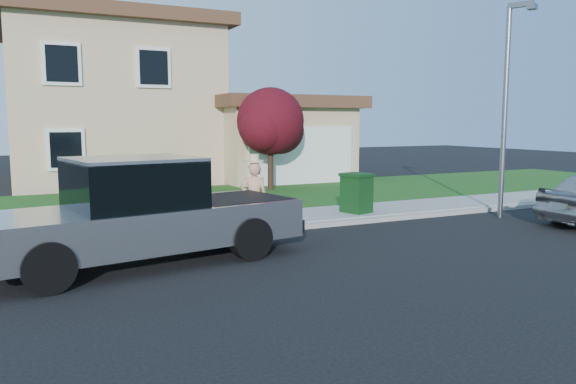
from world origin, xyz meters
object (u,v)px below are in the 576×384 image
object	(u,v)px
pickup_truck	(142,214)
ornamental_tree	(271,125)
woman	(254,198)
street_lamp	(508,98)
trash_bin	(357,193)

from	to	relation	value
pickup_truck	ornamental_tree	bearing A→B (deg)	43.12
woman	ornamental_tree	bearing A→B (deg)	-92.45
ornamental_tree	street_lamp	bearing A→B (deg)	-67.00
street_lamp	ornamental_tree	bearing A→B (deg)	88.39
street_lamp	woman	bearing A→B (deg)	150.05
trash_bin	woman	bearing A→B (deg)	-179.48
pickup_truck	ornamental_tree	xyz separation A→B (m)	(6.48, 8.54, 1.58)
trash_bin	ornamental_tree	bearing A→B (deg)	70.87
pickup_truck	woman	xyz separation A→B (m)	(2.79, 1.38, -0.03)
pickup_truck	woman	world-z (taller)	pickup_truck
pickup_truck	ornamental_tree	distance (m)	10.84
trash_bin	pickup_truck	bearing A→B (deg)	-175.29
woman	ornamental_tree	size ratio (longest dim) A/B	0.50
pickup_truck	woman	distance (m)	3.12
street_lamp	pickup_truck	bearing A→B (deg)	159.62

